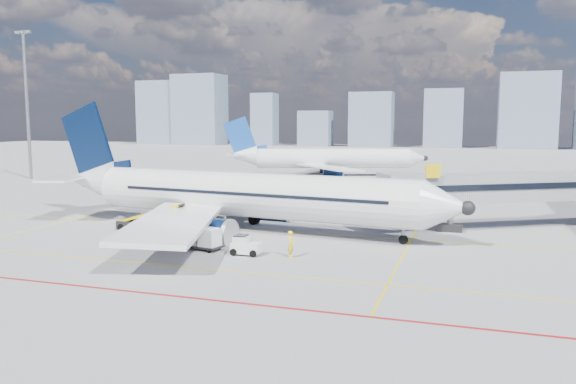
% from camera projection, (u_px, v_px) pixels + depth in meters
% --- Properties ---
extents(ground, '(420.00, 420.00, 0.00)m').
position_uv_depth(ground, '(220.00, 248.00, 44.19)').
color(ground, gray).
rests_on(ground, ground).
extents(apron_markings, '(90.00, 35.12, 0.01)m').
position_uv_depth(apron_markings, '(190.00, 259.00, 40.67)').
color(apron_markings, '#DCBF0B').
rests_on(apron_markings, ground).
extents(jet_bridge, '(23.55, 15.78, 6.30)m').
position_uv_depth(jet_bridge, '(525.00, 188.00, 52.47)').
color(jet_bridge, gray).
rests_on(jet_bridge, ground).
extents(floodlight_mast_nw, '(3.20, 0.61, 25.45)m').
position_uv_depth(floodlight_mast_nw, '(27.00, 101.00, 97.15)').
color(floodlight_mast_nw, gray).
rests_on(floodlight_mast_nw, ground).
extents(distant_skyline, '(253.43, 14.74, 31.03)m').
position_uv_depth(distant_skyline, '(399.00, 114.00, 224.70)').
color(distant_skyline, slate).
rests_on(distant_skyline, ground).
extents(main_aircraft, '(42.29, 36.76, 12.38)m').
position_uv_depth(main_aircraft, '(233.00, 195.00, 52.02)').
color(main_aircraft, white).
rests_on(main_aircraft, ground).
extents(second_aircraft, '(36.72, 31.31, 11.03)m').
position_uv_depth(second_aircraft, '(324.00, 159.00, 103.55)').
color(second_aircraft, white).
rests_on(second_aircraft, ground).
extents(baggage_tug, '(2.17, 1.30, 1.50)m').
position_uv_depth(baggage_tug, '(245.00, 245.00, 41.95)').
color(baggage_tug, white).
rests_on(baggage_tug, ground).
extents(cargo_dolly, '(3.39, 2.04, 1.74)m').
position_uv_depth(cargo_dolly, '(202.00, 238.00, 43.66)').
color(cargo_dolly, black).
rests_on(cargo_dolly, ground).
extents(belt_loader, '(6.68, 1.95, 2.71)m').
position_uv_depth(belt_loader, '(144.00, 223.00, 51.30)').
color(belt_loader, black).
rests_on(belt_loader, ground).
extents(ramp_worker, '(0.51, 0.74, 1.98)m').
position_uv_depth(ramp_worker, '(291.00, 244.00, 41.15)').
color(ramp_worker, yellow).
rests_on(ramp_worker, ground).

